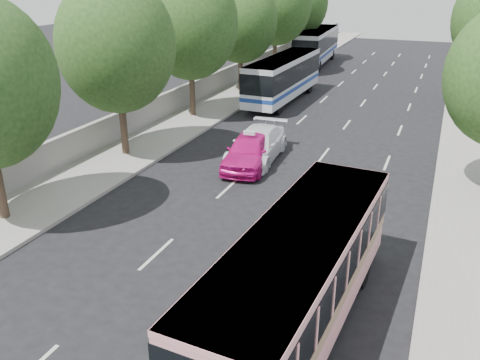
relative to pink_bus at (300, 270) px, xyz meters
The scene contains 15 objects.
ground 5.72m from the pink_bus, 132.17° to the left, with size 120.00×120.00×0.00m, color black.
sidewalk_left 26.95m from the pink_bus, 116.80° to the left, with size 4.00×90.00×0.15m, color #9E998E.
sidewalk_right 24.56m from the pink_bus, 78.52° to the left, with size 4.00×90.00×0.12m, color #9E998E.
low_wall 27.77m from the pink_bus, 120.12° to the left, with size 0.30×90.00×1.50m, color #9E998E.
tree_left_b 16.11m from the pink_bus, 140.46° to the left, with size 5.70×5.70×8.88m.
tree_left_c 22.13m from the pink_bus, 124.32° to the left, with size 6.00×6.00×9.35m.
tree_left_d 28.89m from the pink_bus, 115.09° to the left, with size 5.52×5.52×8.60m.
tree_left_e 36.30m from the pink_bus, 109.54° to the left, with size 6.30×6.30×9.82m.
tree_left_f 43.89m from the pink_bus, 106.28° to the left, with size 5.88×5.88×9.16m.
pink_bus is the anchor object (origin of this frame).
pink_taxi 12.32m from the pink_bus, 117.27° to the left, with size 1.93×4.79×1.63m, color #D1127C.
white_pickup 13.30m from the pink_bus, 115.11° to the left, with size 2.18×5.36×1.56m, color white.
tour_coach_front 25.72m from the pink_bus, 108.61° to the left, with size 2.60×10.69×3.18m.
tour_coach_rear 41.88m from the pink_bus, 103.71° to the left, with size 3.10×11.54×3.42m.
taxi_roof_sign 12.28m from the pink_bus, 117.27° to the left, with size 0.55×0.18×0.18m, color silver.
Camera 1 is at (6.38, -14.76, 8.92)m, focal length 38.00 mm.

